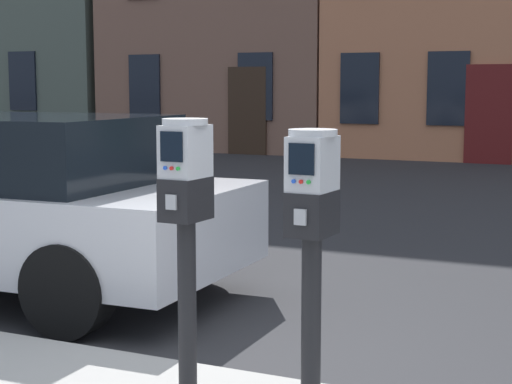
% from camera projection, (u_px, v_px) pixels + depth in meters
% --- Properties ---
extents(parking_meter_near_kerb, '(0.23, 0.26, 1.36)m').
position_uv_depth(parking_meter_near_kerb, '(186.00, 208.00, 3.92)').
color(parking_meter_near_kerb, black).
rests_on(parking_meter_near_kerb, sidewalk_slab).
extents(parking_meter_twin_adjacent, '(0.23, 0.26, 1.33)m').
position_uv_depth(parking_meter_twin_adjacent, '(312.00, 222.00, 3.66)').
color(parking_meter_twin_adjacent, black).
rests_on(parking_meter_twin_adjacent, sidewalk_slab).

